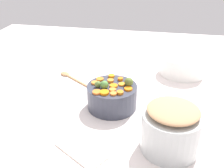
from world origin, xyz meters
TOP-DOWN VIEW (x-y plane):
  - tabletop at (0.00, 0.00)m, footprint 2.40×2.40m
  - serving_bowl_carrots at (0.02, 0.01)m, footprint 0.22×0.22m
  - metal_pot at (-0.24, 0.24)m, footprint 0.21×0.21m
  - stuffing_mound at (-0.24, 0.24)m, footprint 0.18×0.18m
  - carrot_slice_0 at (0.10, -0.00)m, footprint 0.04×0.04m
  - carrot_slice_1 at (0.05, 0.00)m, footprint 0.04×0.04m
  - carrot_slice_2 at (0.01, 0.01)m, footprint 0.05×0.05m
  - carrot_slice_3 at (-0.01, -0.05)m, footprint 0.03×0.03m
  - carrot_slice_4 at (0.07, 0.08)m, footprint 0.05×0.05m
  - carrot_slice_5 at (0.04, 0.08)m, footprint 0.05×0.05m
  - carrot_slice_6 at (0.04, -0.08)m, footprint 0.04×0.04m
  - carrot_slice_7 at (0.09, -0.04)m, footprint 0.04×0.04m
  - carrot_slice_8 at (-0.05, 0.03)m, footprint 0.05×0.05m
  - carrot_slice_9 at (0.01, 0.05)m, footprint 0.04×0.04m
  - carrot_slice_10 at (-0.03, 0.07)m, footprint 0.04×0.04m
  - carrot_slice_11 at (-0.02, -0.01)m, footprint 0.04×0.04m
  - carrot_slice_12 at (0.00, 0.08)m, footprint 0.03×0.03m
  - carrot_slice_13 at (0.03, -0.03)m, footprint 0.03×0.03m
  - brussels_sprout_0 at (0.08, 0.03)m, footprint 0.03×0.03m
  - brussels_sprout_1 at (0.05, 0.04)m, footprint 0.04×0.04m
  - brussels_sprout_2 at (-0.05, -0.01)m, footprint 0.04×0.04m
  - wooden_spoon at (0.29, -0.23)m, footprint 0.28×0.21m
  - casserole_dish at (-0.31, -0.41)m, footprint 0.25×0.25m
  - dish_towel at (0.07, 0.31)m, footprint 0.22×0.19m

SIDE VIEW (x-z plane):
  - tabletop at x=0.00m, z-range 0.00..0.02m
  - dish_towel at x=0.07m, z-range 0.02..0.03m
  - wooden_spoon at x=0.29m, z-range 0.02..0.03m
  - serving_bowl_carrots at x=0.02m, z-range 0.02..0.13m
  - casserole_dish at x=-0.31m, z-range 0.02..0.13m
  - metal_pot at x=-0.24m, z-range 0.02..0.17m
  - carrot_slice_11 at x=-0.02m, z-range 0.13..0.13m
  - carrot_slice_9 at x=0.01m, z-range 0.13..0.13m
  - carrot_slice_1 at x=0.05m, z-range 0.13..0.13m
  - carrot_slice_7 at x=0.09m, z-range 0.13..0.13m
  - carrot_slice_2 at x=0.01m, z-range 0.13..0.13m
  - carrot_slice_8 at x=-0.05m, z-range 0.13..0.14m
  - carrot_slice_12 at x=0.00m, z-range 0.13..0.14m
  - carrot_slice_4 at x=0.07m, z-range 0.13..0.14m
  - carrot_slice_0 at x=0.10m, z-range 0.13..0.14m
  - carrot_slice_5 at x=0.04m, z-range 0.13..0.14m
  - carrot_slice_6 at x=0.04m, z-range 0.13..0.14m
  - carrot_slice_13 at x=0.03m, z-range 0.13..0.14m
  - carrot_slice_10 at x=-0.03m, z-range 0.13..0.14m
  - carrot_slice_3 at x=-0.01m, z-range 0.13..0.14m
  - brussels_sprout_0 at x=0.08m, z-range 0.13..0.16m
  - brussels_sprout_1 at x=0.05m, z-range 0.13..0.16m
  - brussels_sprout_2 at x=-0.05m, z-range 0.13..0.17m
  - stuffing_mound at x=-0.24m, z-range 0.17..0.20m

